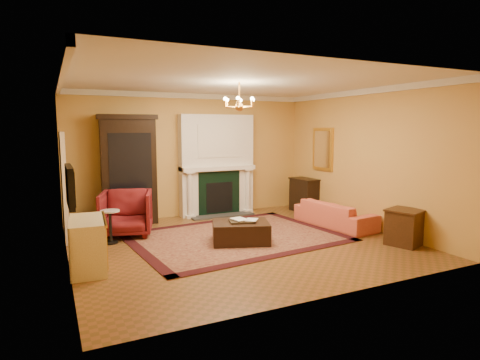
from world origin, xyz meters
TOP-DOWN VIEW (x-y plane):
  - floor at (0.00, 0.00)m, footprint 6.00×5.50m
  - ceiling at (0.00, 0.00)m, footprint 6.00×5.50m
  - wall_back at (0.00, 2.76)m, footprint 6.00×0.02m
  - wall_front at (0.00, -2.76)m, footprint 6.00×0.02m
  - wall_left at (-3.01, 0.00)m, footprint 0.02×5.50m
  - wall_right at (3.01, 0.00)m, footprint 0.02×5.50m
  - fireplace at (0.60, 2.57)m, footprint 1.90×0.70m
  - crown_molding at (0.00, 0.96)m, footprint 6.00×5.50m
  - doorway at (-2.95, 1.70)m, footprint 0.08×1.05m
  - tv_panel at (-2.95, -0.60)m, footprint 0.09×0.95m
  - gilt_mirror at (2.97, 1.40)m, footprint 0.06×0.76m
  - chandelier at (-0.00, 0.00)m, footprint 0.63×0.55m
  - oriental_rug at (0.08, 0.37)m, footprint 4.27×3.37m
  - china_cabinet at (-1.59, 2.49)m, footprint 1.21×0.61m
  - wingback_armchair at (-1.84, 1.45)m, footprint 1.19×1.15m
  - pedestal_table at (-2.22, 0.98)m, footprint 0.36×0.36m
  - commode at (-2.73, -0.33)m, footprint 0.58×1.10m
  - coral_sofa at (2.45, 0.22)m, footprint 0.79×1.96m
  - end_table at (2.72, -1.46)m, footprint 0.70×0.70m
  - console_table at (2.78, 1.88)m, footprint 0.49×0.78m
  - leather_ottoman at (0.01, -0.04)m, footprint 1.25×1.08m
  - ottoman_tray at (0.03, -0.05)m, footprint 0.53×0.46m
  - book_a at (-0.12, -0.04)m, footprint 0.24×0.07m
  - book_b at (0.11, -0.08)m, footprint 0.17×0.15m
  - topiary_left at (0.03, 2.53)m, footprint 0.17×0.17m
  - topiary_right at (1.26, 2.53)m, footprint 0.16×0.16m

SIDE VIEW (x-z plane):
  - floor at x=0.00m, z-range -0.02..0.00m
  - oriental_rug at x=0.08m, z-range 0.00..0.02m
  - leather_ottoman at x=0.01m, z-range 0.02..0.41m
  - end_table at x=2.72m, z-range 0.00..0.64m
  - pedestal_table at x=-2.22m, z-range 0.05..0.69m
  - coral_sofa at x=2.45m, z-range 0.00..0.74m
  - commode at x=-2.73m, z-range 0.00..0.79m
  - console_table at x=2.78m, z-range 0.00..0.84m
  - ottoman_tray at x=0.03m, z-range 0.41..0.44m
  - wingback_armchair at x=-1.84m, z-range 0.00..1.01m
  - book_b at x=0.11m, z-range 0.44..0.72m
  - book_a at x=-0.12m, z-range 0.44..0.75m
  - doorway at x=-2.95m, z-range 0.00..2.10m
  - china_cabinet at x=-1.59m, z-range 0.00..2.36m
  - fireplace at x=0.60m, z-range -0.06..2.44m
  - tv_panel at x=-2.95m, z-range 1.06..1.64m
  - topiary_right at x=1.26m, z-range 1.25..1.69m
  - topiary_left at x=0.03m, z-range 1.25..1.70m
  - wall_back at x=0.00m, z-range 0.00..3.00m
  - wall_front at x=0.00m, z-range 0.00..3.00m
  - wall_left at x=-3.01m, z-range 0.00..3.00m
  - wall_right at x=3.01m, z-range 0.00..3.00m
  - gilt_mirror at x=2.97m, z-range 1.12..2.17m
  - chandelier at x=0.00m, z-range 2.34..2.87m
  - crown_molding at x=0.00m, z-range 2.88..3.00m
  - ceiling at x=0.00m, z-range 3.00..3.02m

